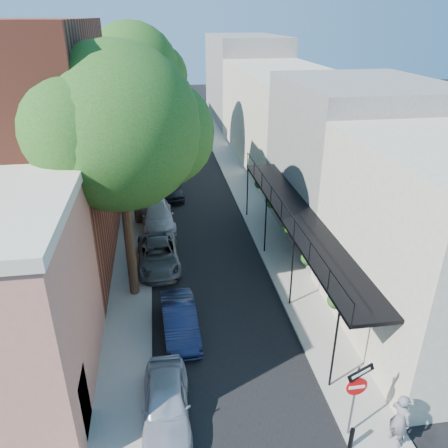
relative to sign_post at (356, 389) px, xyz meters
name	(u,v)px	position (x,y,z in m)	size (l,w,h in m)	color
road_surface	(185,164)	(-3.16, 29.03, -2.03)	(6.00, 64.00, 0.01)	black
sidewalk_left	(140,166)	(-7.16, 29.03, -1.98)	(2.00, 64.00, 0.12)	gray
sidewalk_right	(228,161)	(0.84, 29.03, -1.98)	(2.00, 64.00, 0.12)	gray
buildings_left	(67,115)	(-12.46, 27.79, 2.90)	(10.10, 59.10, 12.00)	tan
buildings_right	(286,113)	(5.83, 28.51, 2.39)	(9.80, 55.00, 10.00)	beige
sign_post	(356,389)	(0.00, 0.00, 0.00)	(0.89, 0.17, 2.99)	#595B60
bollard	(351,438)	(-0.16, -0.47, -1.52)	(0.14, 0.14, 0.80)	black
oak_near	(129,130)	(-6.53, 9.29, 5.84)	(7.48, 6.80, 11.42)	black
oak_mid	(135,112)	(-6.58, 17.26, 5.02)	(6.60, 6.00, 10.20)	black
oak_far	(138,72)	(-6.51, 26.30, 6.22)	(7.70, 7.00, 11.90)	black
parked_car_a	(166,402)	(-5.67, 1.64, -1.38)	(1.55, 3.86, 1.31)	#9FA4B0
parked_car_b	(180,320)	(-4.98, 5.85, -1.39)	(1.38, 3.95, 1.30)	#121A38
parked_car_c	(158,255)	(-5.76, 11.51, -1.38)	(2.17, 4.71, 1.31)	#525559
parked_car_d	(157,215)	(-5.73, 16.56, -1.34)	(1.95, 4.79, 1.39)	#BBBCC0
parked_car_e	(170,188)	(-4.76, 21.30, -1.34)	(1.65, 4.11, 1.40)	black
pedestrian	(400,419)	(1.33, -0.47, -0.97)	(0.69, 0.46, 1.90)	slate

